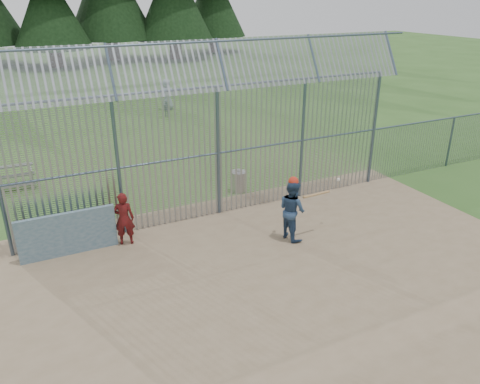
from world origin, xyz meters
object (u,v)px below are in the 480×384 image
batter (292,210)px  trash_can (239,181)px  onlooker (124,219)px  dugout_wall (68,234)px

batter → trash_can: size_ratio=2.11×
onlooker → trash_can: 4.89m
dugout_wall → onlooker: onlooker is taller
batter → onlooker: 4.63m
batter → trash_can: 3.75m
dugout_wall → batter: size_ratio=1.44×
trash_can → batter: bearing=-92.1°
dugout_wall → onlooker: size_ratio=1.64×
dugout_wall → trash_can: 6.22m
dugout_wall → batter: (5.78, -1.80, 0.27)m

